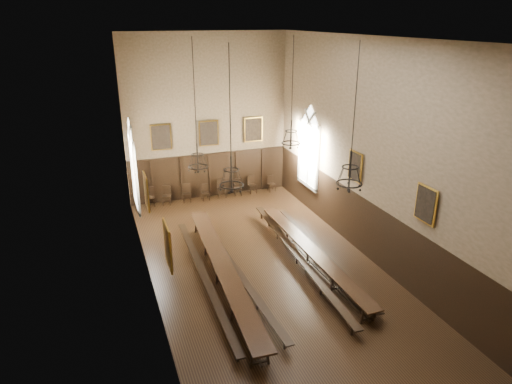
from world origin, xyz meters
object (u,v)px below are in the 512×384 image
table_left (223,274)px  chair_6 (252,188)px  chair_0 (151,201)px  chair_4 (222,192)px  bench_left_inner (236,272)px  chair_5 (238,190)px  chandelier_back_left (198,158)px  chandelier_front_right (350,175)px  chair_7 (271,186)px  chandelier_front_left (231,175)px  bench_left_outer (204,278)px  bench_right_outer (322,254)px  chandelier_back_right (291,136)px  chair_3 (205,195)px  bench_right_inner (297,257)px  chair_2 (187,196)px  chair_1 (167,199)px  table_right (312,257)px

table_left → chair_6: chair_6 is taller
chair_0 → chair_4: 4.02m
bench_left_inner → chair_5: (2.85, 8.54, 0.01)m
chandelier_back_left → chandelier_front_right: bearing=-46.5°
bench_left_inner → chair_7: chair_7 is taller
chandelier_front_left → chair_5: bearing=71.5°
bench_left_outer → chair_6: size_ratio=9.56×
bench_left_inner → chandelier_front_right: (3.39, -2.30, 4.36)m
chair_6 → chandelier_back_left: size_ratio=0.20×
bench_right_outer → bench_left_inner: bearing=-178.1°
table_left → chandelier_back_right: chandelier_back_right is taller
chair_3 → chair_7: (4.00, 0.01, 0.01)m
chandelier_back_right → chandelier_front_right: 4.56m
chair_0 → bench_right_inner: bearing=-54.3°
chandelier_front_right → chair_6: bearing=88.1°
chair_3 → chair_6: size_ratio=0.89×
chandelier_front_left → chandelier_front_right: (4.21, 0.09, -0.52)m
bench_left_inner → chandelier_front_right: 5.98m
chandelier_back_left → chair_5: bearing=60.1°
chair_6 → chair_5: bearing=-179.8°
chair_6 → chair_7: 1.17m
table_left → chair_2: size_ratio=10.53×
chandelier_back_right → chandelier_front_right: size_ratio=0.93×
chandelier_front_right → chair_1: bearing=113.1°
table_left → chair_2: chair_2 is taller
table_right → chair_6: 8.74m
table_left → chair_6: 9.81m
bench_left_outer → chandelier_back_left: 4.72m
chair_6 → chandelier_front_right: 11.76m
bench_left_outer → bench_right_inner: (4.01, 0.24, 0.02)m
bench_left_inner → bench_right_inner: bench_right_inner is taller
table_left → chandelier_back_right: bearing=32.5°
bench_right_outer → chandelier_front_left: size_ratio=2.12×
chair_2 → chandelier_back_left: size_ratio=0.20×
chair_3 → chandelier_back_right: size_ratio=0.20×
bench_left_inner → bench_right_inner: 2.74m
table_right → chair_5: size_ratio=9.64×
chair_5 → chandelier_front_right: 11.69m
chair_6 → chandelier_back_left: chandelier_back_left is taller
chair_0 → chair_2: (1.99, -0.04, -0.01)m
bench_left_outer → chair_1: bearing=89.8°
chair_0 → chair_6: size_ratio=1.03×
chair_0 → chandelier_front_left: size_ratio=0.24×
chair_7 → chair_2: bearing=174.3°
bench_right_outer → chair_5: chair_5 is taller
chair_2 → chandelier_front_left: 12.02m
chair_1 → chair_5: chair_1 is taller
chandelier_back_right → chandelier_back_left: bearing=-178.6°
chair_6 → chandelier_front_left: bearing=-117.8°
chair_4 → chair_7: bearing=8.1°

